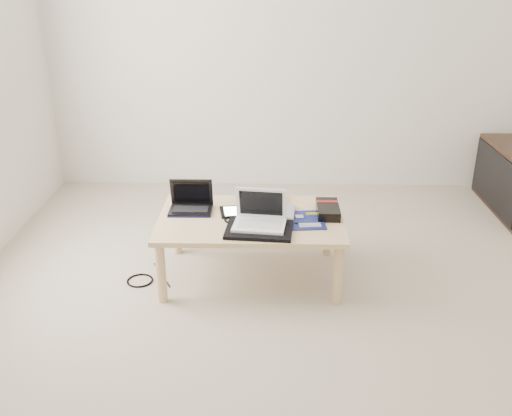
{
  "coord_description": "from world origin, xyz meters",
  "views": [
    {
      "loc": [
        -0.19,
        -2.72,
        1.8
      ],
      "look_at": [
        -0.25,
        0.38,
        0.46
      ],
      "focal_mm": 40.0,
      "sensor_mm": 36.0,
      "label": 1
    }
  ],
  "objects_px": {
    "gpu_box": "(328,209)",
    "white_laptop": "(260,218)",
    "netbook": "(191,204)",
    "coffee_table": "(251,225)"
  },
  "relations": [
    {
      "from": "netbook",
      "to": "white_laptop",
      "type": "height_order",
      "value": "white_laptop"
    },
    {
      "from": "netbook",
      "to": "gpu_box",
      "type": "height_order",
      "value": "netbook"
    },
    {
      "from": "gpu_box",
      "to": "white_laptop",
      "type": "bearing_deg",
      "value": -153.51
    },
    {
      "from": "coffee_table",
      "to": "gpu_box",
      "type": "bearing_deg",
      "value": 7.46
    },
    {
      "from": "white_laptop",
      "to": "gpu_box",
      "type": "xyz_separation_m",
      "value": [
        0.41,
        0.2,
        -0.03
      ]
    },
    {
      "from": "coffee_table",
      "to": "gpu_box",
      "type": "xyz_separation_m",
      "value": [
        0.47,
        0.06,
        0.08
      ]
    },
    {
      "from": "white_laptop",
      "to": "gpu_box",
      "type": "height_order",
      "value": "white_laptop"
    },
    {
      "from": "netbook",
      "to": "coffee_table",
      "type": "bearing_deg",
      "value": -15.45
    },
    {
      "from": "white_laptop",
      "to": "gpu_box",
      "type": "bearing_deg",
      "value": 26.49
    },
    {
      "from": "coffee_table",
      "to": "white_laptop",
      "type": "distance_m",
      "value": 0.19
    }
  ]
}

